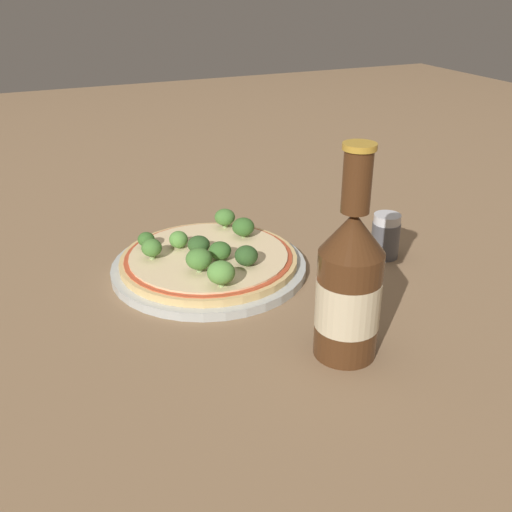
{
  "coord_description": "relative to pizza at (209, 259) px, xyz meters",
  "views": [
    {
      "loc": [
        0.7,
        -0.25,
        0.38
      ],
      "look_at": [
        0.1,
        0.01,
        0.06
      ],
      "focal_mm": 42.0,
      "sensor_mm": 36.0,
      "label": 1
    }
  ],
  "objects": [
    {
      "name": "pizza",
      "position": [
        0.0,
        0.0,
        0.0
      ],
      "size": [
        0.24,
        0.24,
        0.01
      ],
      "color": "tan",
      "rests_on": "plate"
    },
    {
      "name": "broccoli_floret_8",
      "position": [
        0.05,
        0.03,
        0.02
      ],
      "size": [
        0.03,
        0.03,
        0.03
      ],
      "color": "#89A866",
      "rests_on": "pizza"
    },
    {
      "name": "broccoli_floret_7",
      "position": [
        0.04,
        -0.03,
        0.03
      ],
      "size": [
        0.03,
        0.03,
        0.03
      ],
      "color": "#89A866",
      "rests_on": "pizza"
    },
    {
      "name": "broccoli_floret_6",
      "position": [
        -0.04,
        0.07,
        0.02
      ],
      "size": [
        0.03,
        0.03,
        0.03
      ],
      "color": "#89A866",
      "rests_on": "pizza"
    },
    {
      "name": "broccoli_floret_1",
      "position": [
        0.02,
        0.01,
        0.02
      ],
      "size": [
        0.03,
        0.03,
        0.03
      ],
      "color": "#89A866",
      "rests_on": "pizza"
    },
    {
      "name": "broccoli_floret_5",
      "position": [
        -0.08,
        0.05,
        0.02
      ],
      "size": [
        0.03,
        0.03,
        0.03
      ],
      "color": "#89A866",
      "rests_on": "pizza"
    },
    {
      "name": "plate",
      "position": [
        -0.0,
        0.0,
        -0.01
      ],
      "size": [
        0.27,
        0.27,
        0.01
      ],
      "color": "#B2B7B2",
      "rests_on": "ground_plane"
    },
    {
      "name": "broccoli_floret_2",
      "position": [
        -0.01,
        -0.01,
        0.02
      ],
      "size": [
        0.03,
        0.03,
        0.02
      ],
      "color": "#89A866",
      "rests_on": "pizza"
    },
    {
      "name": "pepper_shaker",
      "position": [
        0.06,
        0.25,
        0.01
      ],
      "size": [
        0.04,
        0.04,
        0.07
      ],
      "color": "#4C4C51",
      "rests_on": "ground_plane"
    },
    {
      "name": "broccoli_floret_9",
      "position": [
        -0.04,
        -0.03,
        0.02
      ],
      "size": [
        0.03,
        0.03,
        0.02
      ],
      "color": "#89A866",
      "rests_on": "pizza"
    },
    {
      "name": "broccoli_floret_4",
      "position": [
        -0.06,
        -0.07,
        0.02
      ],
      "size": [
        0.02,
        0.02,
        0.02
      ],
      "color": "#89A866",
      "rests_on": "pizza"
    },
    {
      "name": "broccoli_floret_0",
      "position": [
        0.09,
        -0.02,
        0.03
      ],
      "size": [
        0.03,
        0.03,
        0.03
      ],
      "color": "#89A866",
      "rests_on": "pizza"
    },
    {
      "name": "ground_plane",
      "position": [
        -0.0,
        0.01,
        -0.02
      ],
      "size": [
        3.0,
        3.0,
        0.0
      ],
      "primitive_type": "plane",
      "color": "#846647"
    },
    {
      "name": "beer_bottle",
      "position": [
        0.24,
        0.07,
        0.06
      ],
      "size": [
        0.07,
        0.07,
        0.23
      ],
      "color": "#472814",
      "rests_on": "ground_plane"
    },
    {
      "name": "broccoli_floret_3",
      "position": [
        -0.02,
        -0.07,
        0.02
      ],
      "size": [
        0.03,
        0.03,
        0.03
      ],
      "color": "#89A866",
      "rests_on": "pizza"
    }
  ]
}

